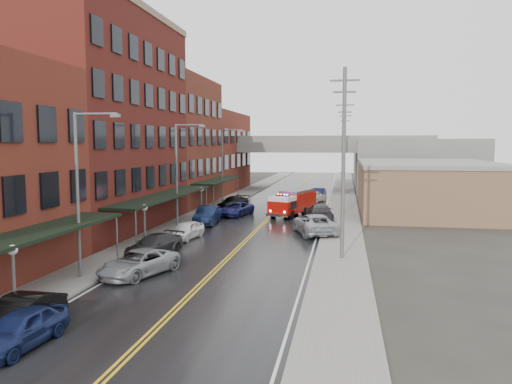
{
  "coord_description": "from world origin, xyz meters",
  "views": [
    {
      "loc": [
        7.31,
        -16.47,
        7.36
      ],
      "look_at": [
        -0.56,
        27.49,
        3.0
      ],
      "focal_mm": 35.0,
      "sensor_mm": 36.0,
      "label": 1
    }
  ],
  "objects": [
    {
      "name": "parked_car_left_5",
      "position": [
        -5.0,
        27.11,
        0.82
      ],
      "size": [
        2.04,
        5.06,
        1.63
      ],
      "primitive_type": "imported",
      "rotation": [
        0.0,
        0.0,
        0.06
      ],
      "color": "black",
      "rests_on": "ground"
    },
    {
      "name": "ground",
      "position": [
        0.0,
        0.0,
        0.0
      ],
      "size": [
        220.0,
        220.0,
        0.0
      ],
      "primitive_type": "plane",
      "color": "#2D2B26",
      "rests_on": "ground"
    },
    {
      "name": "overpass",
      "position": [
        0.0,
        62.0,
        5.99
      ],
      "size": [
        40.0,
        10.0,
        7.5
      ],
      "color": "slate",
      "rests_on": "ground"
    },
    {
      "name": "parked_car_right_3",
      "position": [
        3.94,
        49.18,
        0.78
      ],
      "size": [
        1.89,
        4.83,
        1.57
      ],
      "primitive_type": "imported",
      "rotation": [
        0.0,
        0.0,
        3.09
      ],
      "color": "black",
      "rests_on": "ground"
    },
    {
      "name": "sidewalk_left",
      "position": [
        -7.3,
        30.0,
        0.07
      ],
      "size": [
        3.0,
        160.0,
        0.15
      ],
      "primitive_type": "cube",
      "color": "slate",
      "rests_on": "ground"
    },
    {
      "name": "utility_pole_1",
      "position": [
        7.2,
        35.0,
        6.31
      ],
      "size": [
        1.8,
        0.24,
        12.0
      ],
      "color": "#59595B",
      "rests_on": "ground"
    },
    {
      "name": "brick_building_c",
      "position": [
        -13.3,
        40.5,
        7.5
      ],
      "size": [
        9.0,
        15.0,
        15.0
      ],
      "primitive_type": "cube",
      "color": "maroon",
      "rests_on": "ground"
    },
    {
      "name": "parked_car_right_1",
      "position": [
        5.0,
        30.69,
        0.83
      ],
      "size": [
        3.07,
        5.96,
        1.65
      ],
      "primitive_type": "imported",
      "rotation": [
        0.0,
        0.0,
        3.28
      ],
      "color": "#2B2B2D",
      "rests_on": "ground"
    },
    {
      "name": "awning_2",
      "position": [
        -7.49,
        40.5,
        2.99
      ],
      "size": [
        2.6,
        13.0,
        3.09
      ],
      "color": "black",
      "rests_on": "ground"
    },
    {
      "name": "parked_car_left_1",
      "position": [
        -5.0,
        0.3,
        0.72
      ],
      "size": [
        1.61,
        4.41,
        1.44
      ],
      "primitive_type": "imported",
      "rotation": [
        0.0,
        0.0,
        -0.02
      ],
      "color": "black",
      "rests_on": "ground"
    },
    {
      "name": "street_lamp_1",
      "position": [
        -6.55,
        24.0,
        5.19
      ],
      "size": [
        2.64,
        0.22,
        9.0
      ],
      "color": "#59595B",
      "rests_on": "ground"
    },
    {
      "name": "fire_truck",
      "position": [
        2.1,
        33.92,
        1.39
      ],
      "size": [
        4.51,
        7.38,
        2.57
      ],
      "rotation": [
        0.0,
        0.0,
        -0.33
      ],
      "color": "#A80E07",
      "rests_on": "ground"
    },
    {
      "name": "brick_building_b",
      "position": [
        -13.3,
        23.0,
        9.0
      ],
      "size": [
        9.0,
        20.0,
        18.0
      ],
      "primitive_type": "cube",
      "color": "#531816",
      "rests_on": "ground"
    },
    {
      "name": "awning_0",
      "position": [
        -7.49,
        4.0,
        2.99
      ],
      "size": [
        2.6,
        16.0,
        3.09
      ],
      "color": "black",
      "rests_on": "ground"
    },
    {
      "name": "parked_car_right_0",
      "position": [
        4.94,
        23.8,
        0.83
      ],
      "size": [
        4.43,
        6.54,
        1.66
      ],
      "primitive_type": "imported",
      "rotation": [
        0.0,
        0.0,
        3.45
      ],
      "color": "#9C9FA4",
      "rests_on": "ground"
    },
    {
      "name": "brick_building_far",
      "position": [
        -13.3,
        58.0,
        6.0
      ],
      "size": [
        9.0,
        20.0,
        12.0
      ],
      "primitive_type": "cube",
      "color": "maroon",
      "rests_on": "ground"
    },
    {
      "name": "parked_car_left_6",
      "position": [
        -3.6,
        32.79,
        0.69
      ],
      "size": [
        3.35,
        5.37,
        1.39
      ],
      "primitive_type": "imported",
      "rotation": [
        0.0,
        0.0,
        -0.22
      ],
      "color": "#151852",
      "rests_on": "ground"
    },
    {
      "name": "street_lamp_2",
      "position": [
        -6.55,
        40.0,
        5.19
      ],
      "size": [
        2.64,
        0.22,
        9.0
      ],
      "color": "#59595B",
      "rests_on": "ground"
    },
    {
      "name": "utility_pole_0",
      "position": [
        7.2,
        15.0,
        6.31
      ],
      "size": [
        1.8,
        0.24,
        12.0
      ],
      "color": "#59595B",
      "rests_on": "ground"
    },
    {
      "name": "sidewalk_right",
      "position": [
        7.3,
        30.0,
        0.07
      ],
      "size": [
        3.0,
        160.0,
        0.15
      ],
      "primitive_type": "cube",
      "color": "slate",
      "rests_on": "ground"
    },
    {
      "name": "right_far_block",
      "position": [
        18.0,
        70.0,
        4.0
      ],
      "size": [
        18.0,
        30.0,
        8.0
      ],
      "primitive_type": "cube",
      "color": "slate",
      "rests_on": "ground"
    },
    {
      "name": "globe_lamp_2",
      "position": [
        -6.4,
        30.0,
        2.31
      ],
      "size": [
        0.44,
        0.44,
        3.12
      ],
      "color": "#59595B",
      "rests_on": "ground"
    },
    {
      "name": "road",
      "position": [
        0.0,
        30.0,
        0.01
      ],
      "size": [
        11.0,
        160.0,
        0.02
      ],
      "primitive_type": "cube",
      "color": "black",
      "rests_on": "ground"
    },
    {
      "name": "tan_building",
      "position": [
        16.0,
        40.0,
        2.5
      ],
      "size": [
        14.0,
        22.0,
        5.0
      ],
      "primitive_type": "cube",
      "color": "#856547",
      "rests_on": "ground"
    },
    {
      "name": "utility_pole_2",
      "position": [
        7.2,
        55.0,
        6.31
      ],
      "size": [
        1.8,
        0.24,
        12.0
      ],
      "color": "#59595B",
      "rests_on": "ground"
    },
    {
      "name": "globe_lamp_0",
      "position": [
        -6.4,
        2.0,
        2.31
      ],
      "size": [
        0.44,
        0.44,
        3.12
      ],
      "color": "#59595B",
      "rests_on": "ground"
    },
    {
      "name": "parked_car_left_3",
      "position": [
        -5.0,
        14.21,
        0.68
      ],
      "size": [
        3.21,
        5.05,
        1.36
      ],
      "primitive_type": "imported",
      "rotation": [
        0.0,
        0.0,
        -0.3
      ],
      "color": "#262628",
      "rests_on": "ground"
    },
    {
      "name": "parked_car_left_7",
      "position": [
        -5.0,
        37.73,
        0.72
      ],
      "size": [
        3.34,
        5.3,
        1.43
      ],
      "primitive_type": "imported",
      "rotation": [
        0.0,
        0.0,
        -0.29
      ],
      "color": "black",
      "rests_on": "ground"
    },
    {
      "name": "parked_car_left_0",
      "position": [
        -4.13,
        -0.8,
        0.69
      ],
      "size": [
        1.91,
        4.17,
        1.39
      ],
      "primitive_type": "imported",
      "rotation": [
        0.0,
        0.0,
        -0.07
      ],
      "color": "#131E49",
      "rests_on": "ground"
    },
    {
      "name": "awning_1",
      "position": [
        -7.49,
        23.0,
        2.99
      ],
      "size": [
        2.6,
        18.0,
        3.09
      ],
      "color": "black",
      "rests_on": "ground"
    },
    {
      "name": "parked_car_left_2",
      "position": [
        -3.95,
        9.25,
        0.71
      ],
      "size": [
        3.88,
        5.58,
        1.42
      ],
      "primitive_type": "imported",
      "rotation": [
        0.0,
        0.0,
        -0.33
      ],
      "color": "gray",
      "rests_on": "ground"
    },
    {
      "name": "globe_lamp_1",
      "position": [
        -6.4,
        16.0,
        2.31
      ],
      "size": [
        0.44,
        0.44,
        3.12
      ],
      "color": "#59595B",
      "rests_on": "ground"
    },
    {
      "name": "curb_left",
      "position": [
        -5.65,
        30.0,
        0.07
      ],
      "size": [
        0.3,
        160.0,
        0.15
      ],
      "primitive_type": "cube",
      "color": "gray",
      "rests_on": "ground"
    },
    {
      "name": "curb_right",
      "position": [
        5.65,
        30.0,
        0.07
      ],
      "size": [
        0.3,
        160.0,
        0.15
      ],
      "primitive_type": "cube",
      "color": "gray",
      "rests_on": "ground"
    },
    {
      "name": "parked_car_left_4",
      "position": [
        -4.73,
        20.07,
        0.69
      ],
      "size": [
        2.18,
        4.23,
        1.38
      ],
      "primitive_type": "imported",
      "rotation": [
        0.0,
        0.0,
        -0.14
      ],
      "color": "white",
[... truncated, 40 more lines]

